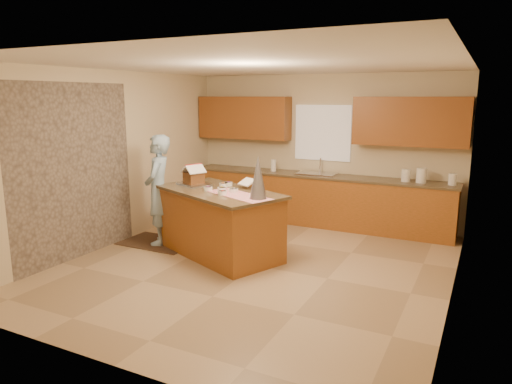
% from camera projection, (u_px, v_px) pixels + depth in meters
% --- Properties ---
extents(floor, '(5.50, 5.50, 0.00)m').
position_uv_depth(floor, '(256.00, 266.00, 6.48)').
color(floor, tan).
rests_on(floor, ground).
extents(ceiling, '(5.50, 5.50, 0.00)m').
position_uv_depth(ceiling, '(256.00, 65.00, 5.93)').
color(ceiling, silver).
rests_on(ceiling, floor).
extents(wall_back, '(5.50, 5.50, 0.00)m').
position_uv_depth(wall_back, '(323.00, 149.00, 8.61)').
color(wall_back, beige).
rests_on(wall_back, floor).
extents(wall_front, '(5.50, 5.50, 0.00)m').
position_uv_depth(wall_front, '(104.00, 216.00, 3.80)').
color(wall_front, beige).
rests_on(wall_front, floor).
extents(wall_left, '(5.50, 5.50, 0.00)m').
position_uv_depth(wall_left, '(113.00, 159.00, 7.31)').
color(wall_left, beige).
rests_on(wall_left, floor).
extents(wall_right, '(5.50, 5.50, 0.00)m').
position_uv_depth(wall_right, '(460.00, 185.00, 5.11)').
color(wall_right, beige).
rests_on(wall_right, floor).
extents(stone_accent, '(0.00, 2.50, 2.50)m').
position_uv_depth(stone_accent, '(74.00, 172.00, 6.62)').
color(stone_accent, gray).
rests_on(stone_accent, wall_left).
extents(window_curtain, '(1.05, 0.03, 1.00)m').
position_uv_depth(window_curtain, '(323.00, 133.00, 8.53)').
color(window_curtain, white).
rests_on(window_curtain, wall_back).
extents(back_counter_base, '(4.80, 0.60, 0.88)m').
position_uv_depth(back_counter_base, '(316.00, 200.00, 8.53)').
color(back_counter_base, '#A15121').
rests_on(back_counter_base, floor).
extents(back_counter_top, '(4.85, 0.63, 0.04)m').
position_uv_depth(back_counter_top, '(317.00, 176.00, 8.44)').
color(back_counter_top, brown).
rests_on(back_counter_top, back_counter_base).
extents(upper_cabinet_left, '(1.85, 0.35, 0.80)m').
position_uv_depth(upper_cabinet_left, '(244.00, 118.00, 9.03)').
color(upper_cabinet_left, brown).
rests_on(upper_cabinet_left, wall_back).
extents(upper_cabinet_right, '(1.85, 0.35, 0.80)m').
position_uv_depth(upper_cabinet_right, '(411.00, 121.00, 7.66)').
color(upper_cabinet_right, brown).
rests_on(upper_cabinet_right, wall_back).
extents(sink, '(0.70, 0.45, 0.12)m').
position_uv_depth(sink, '(317.00, 176.00, 8.44)').
color(sink, silver).
rests_on(sink, back_counter_top).
extents(faucet, '(0.03, 0.03, 0.28)m').
position_uv_depth(faucet, '(320.00, 166.00, 8.57)').
color(faucet, silver).
rests_on(faucet, back_counter_top).
extents(island_base, '(2.12, 1.62, 0.93)m').
position_uv_depth(island_base, '(219.00, 224.00, 6.88)').
color(island_base, '#A15121').
rests_on(island_base, floor).
extents(island_top, '(2.23, 1.73, 0.04)m').
position_uv_depth(island_top, '(219.00, 192.00, 6.78)').
color(island_top, brown).
rests_on(island_top, island_base).
extents(table_runner, '(1.12, 0.77, 0.01)m').
position_uv_depth(table_runner, '(239.00, 195.00, 6.42)').
color(table_runner, red).
rests_on(table_runner, island_top).
extents(baking_tray, '(0.59, 0.52, 0.03)m').
position_uv_depth(baking_tray, '(194.00, 184.00, 7.18)').
color(baking_tray, silver).
rests_on(baking_tray, island_top).
extents(cookbook, '(0.28, 0.26, 0.10)m').
position_uv_depth(cookbook, '(247.00, 182.00, 6.89)').
color(cookbook, white).
rests_on(cookbook, island_top).
extents(tinsel_tree, '(0.30, 0.30, 0.58)m').
position_uv_depth(tinsel_tree, '(258.00, 177.00, 6.13)').
color(tinsel_tree, '#ADAFBA').
rests_on(tinsel_tree, island_top).
extents(rug, '(1.17, 0.76, 0.01)m').
position_uv_depth(rug, '(158.00, 242.00, 7.49)').
color(rug, black).
rests_on(rug, floor).
extents(boy, '(0.62, 0.74, 1.72)m').
position_uv_depth(boy, '(159.00, 190.00, 7.30)').
color(boy, '#8DAEC9').
rests_on(boy, rug).
extents(canister_a, '(0.15, 0.15, 0.20)m').
position_uv_depth(canister_a, '(406.00, 175.00, 7.73)').
color(canister_a, white).
rests_on(canister_a, back_counter_top).
extents(canister_b, '(0.17, 0.17, 0.24)m').
position_uv_depth(canister_b, '(421.00, 175.00, 7.62)').
color(canister_b, white).
rests_on(canister_b, back_counter_top).
extents(canister_c, '(0.13, 0.13, 0.18)m').
position_uv_depth(canister_c, '(452.00, 179.00, 7.42)').
color(canister_c, white).
rests_on(canister_c, back_counter_top).
extents(paper_towel, '(0.10, 0.10, 0.22)m').
position_uv_depth(paper_towel, '(274.00, 165.00, 8.79)').
color(paper_towel, white).
rests_on(paper_towel, back_counter_top).
extents(gingerbread_house, '(0.38, 0.39, 0.30)m').
position_uv_depth(gingerbread_house, '(194.00, 176.00, 7.15)').
color(gingerbread_house, '#5C3218').
rests_on(gingerbread_house, baking_tray).
extents(candy_bowls, '(0.52, 0.74, 0.06)m').
position_uv_depth(candy_bowls, '(223.00, 188.00, 6.76)').
color(candy_bowls, silver).
rests_on(candy_bowls, island_top).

